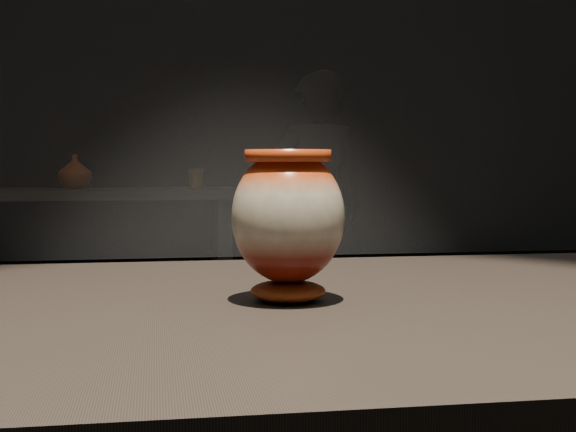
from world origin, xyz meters
The scene contains 5 objects.
main_vase centered at (0.08, 0.01, 1.00)m, with size 0.16×0.16×0.18m.
back_shelf centered at (-0.55, 3.72, 0.64)m, with size 2.00×0.60×0.90m.
back_vase_mid centered at (-0.52, 3.75, 1.00)m, with size 0.19×0.19×0.19m, color #641308.
back_vase_right centered at (0.16, 3.75, 0.96)m, with size 0.08×0.08×0.11m, color brown.
visitor centered at (0.88, 3.79, 0.79)m, with size 0.58×0.38×1.59m, color black.
Camera 1 is at (-0.07, -0.90, 1.06)m, focal length 50.00 mm.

